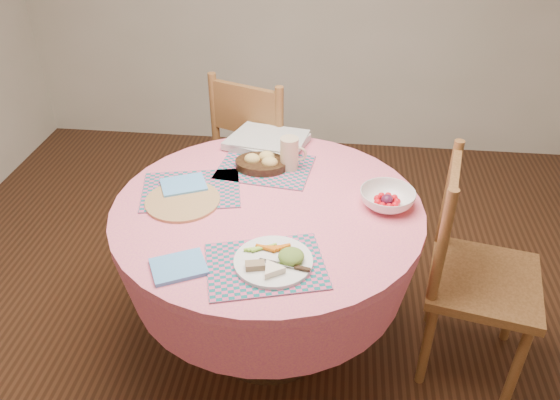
{
  "coord_description": "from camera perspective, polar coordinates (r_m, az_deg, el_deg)",
  "views": [
    {
      "loc": [
        0.25,
        -1.77,
        1.97
      ],
      "look_at": [
        0.05,
        0.0,
        0.78
      ],
      "focal_mm": 35.0,
      "sensor_mm": 36.0,
      "label": 1
    }
  ],
  "objects": [
    {
      "name": "ground",
      "position": [
        2.66,
        -1.1,
        -14.04
      ],
      "size": [
        4.0,
        4.0,
        0.0
      ],
      "primitive_type": "plane",
      "color": "#331C0F",
      "rests_on": "ground"
    },
    {
      "name": "dinner_plate",
      "position": [
        1.86,
        -0.51,
        -6.35
      ],
      "size": [
        0.27,
        0.27,
        0.05
      ],
      "rotation": [
        0.0,
        0.0,
        0.23
      ],
      "color": "white",
      "rests_on": "placemat_front"
    },
    {
      "name": "chair_right",
      "position": [
        2.36,
        19.41,
        -6.85
      ],
      "size": [
        0.52,
        0.53,
        0.98
      ],
      "rotation": [
        0.0,
        0.0,
        1.36
      ],
      "color": "brown",
      "rests_on": "ground"
    },
    {
      "name": "latte_mug",
      "position": [
        2.37,
        1.04,
        4.9
      ],
      "size": [
        0.12,
        0.08,
        0.14
      ],
      "color": "#C7AD89",
      "rests_on": "placemat_back"
    },
    {
      "name": "chair_back",
      "position": [
        3.0,
        -2.01,
        4.8
      ],
      "size": [
        0.59,
        0.58,
        1.0
      ],
      "rotation": [
        0.0,
        0.0,
        2.77
      ],
      "color": "brown",
      "rests_on": "ground"
    },
    {
      "name": "placemat_front",
      "position": [
        1.87,
        -1.5,
        -6.9
      ],
      "size": [
        0.47,
        0.4,
        0.01
      ],
      "primitive_type": "cube",
      "rotation": [
        0.0,
        0.0,
        0.27
      ],
      "color": "#116062",
      "rests_on": "dining_table"
    },
    {
      "name": "wicker_trivet",
      "position": [
        2.22,
        -10.13,
        -0.07
      ],
      "size": [
        0.3,
        0.3,
        0.01
      ],
      "primitive_type": "cylinder",
      "color": "olive",
      "rests_on": "dining_table"
    },
    {
      "name": "placemat_left",
      "position": [
        2.29,
        -9.27,
        1.06
      ],
      "size": [
        0.45,
        0.38,
        0.01
      ],
      "primitive_type": "cube",
      "rotation": [
        0.0,
        0.0,
        0.22
      ],
      "color": "#116062",
      "rests_on": "dining_table"
    },
    {
      "name": "napkin_far",
      "position": [
        2.3,
        -10.05,
        1.55
      ],
      "size": [
        0.22,
        0.2,
        0.01
      ],
      "primitive_type": "cube",
      "rotation": [
        0.0,
        0.0,
        0.42
      ],
      "color": "#579CE0",
      "rests_on": "placemat_left"
    },
    {
      "name": "fruit_bowl",
      "position": [
        2.19,
        11.14,
        0.13
      ],
      "size": [
        0.25,
        0.25,
        0.07
      ],
      "rotation": [
        0.0,
        0.0,
        -0.2
      ],
      "color": "white",
      "rests_on": "dining_table"
    },
    {
      "name": "placemat_back",
      "position": [
        2.41,
        -1.56,
        3.41
      ],
      "size": [
        0.43,
        0.35,
        0.01
      ],
      "primitive_type": "cube",
      "rotation": [
        0.0,
        0.0,
        -0.13
      ],
      "color": "#116062",
      "rests_on": "dining_table"
    },
    {
      "name": "newspaper_stack",
      "position": [
        2.58,
        -1.33,
        6.18
      ],
      "size": [
        0.41,
        0.37,
        0.04
      ],
      "rotation": [
        0.0,
        0.0,
        -0.33
      ],
      "color": "silver",
      "rests_on": "dining_table"
    },
    {
      "name": "napkin_near",
      "position": [
        1.89,
        -10.55,
        -6.87
      ],
      "size": [
        0.22,
        0.21,
        0.01
      ],
      "primitive_type": "cube",
      "rotation": [
        0.0,
        0.0,
        0.47
      ],
      "color": "#579CE0",
      "rests_on": "dining_table"
    },
    {
      "name": "bread_bowl",
      "position": [
        2.39,
        -1.92,
        3.96
      ],
      "size": [
        0.23,
        0.23,
        0.08
      ],
      "color": "black",
      "rests_on": "placemat_back"
    },
    {
      "name": "dining_table",
      "position": [
        2.28,
        -1.25,
        -4.62
      ],
      "size": [
        1.24,
        1.24,
        0.75
      ],
      "color": "#FF7781",
      "rests_on": "ground"
    }
  ]
}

